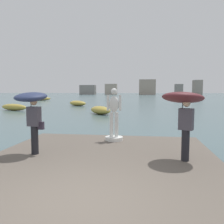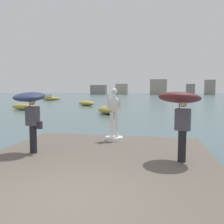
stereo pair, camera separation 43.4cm
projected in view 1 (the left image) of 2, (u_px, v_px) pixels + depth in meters
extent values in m
plane|color=#4C666B|center=(137.00, 103.00, 43.71)|extent=(400.00, 400.00, 0.00)
cube|color=#60564C|center=(94.00, 178.00, 5.79)|extent=(6.82, 9.17, 0.40)
cylinder|color=white|center=(114.00, 139.00, 9.27)|extent=(0.70, 0.70, 0.14)
cylinder|color=white|center=(111.00, 125.00, 9.23)|extent=(0.15, 0.15, 0.98)
cylinder|color=white|center=(116.00, 125.00, 9.20)|extent=(0.15, 0.15, 0.98)
ellipsoid|color=white|center=(114.00, 104.00, 9.14)|extent=(0.38, 0.26, 0.65)
sphere|color=white|center=(114.00, 91.00, 9.10)|extent=(0.24, 0.24, 0.24)
cylinder|color=white|center=(108.00, 103.00, 9.17)|extent=(0.10, 0.10, 0.62)
cylinder|color=white|center=(120.00, 103.00, 9.10)|extent=(0.10, 0.10, 0.62)
cylinder|color=black|center=(35.00, 140.00, 7.23)|extent=(0.22, 0.22, 0.88)
cube|color=#47424C|center=(34.00, 116.00, 7.16)|extent=(0.41, 0.28, 0.60)
sphere|color=tan|center=(34.00, 102.00, 7.12)|extent=(0.21, 0.21, 0.21)
cylinder|color=#262626|center=(31.00, 107.00, 7.21)|extent=(0.02, 0.02, 0.48)
ellipsoid|color=navy|center=(31.00, 97.00, 7.18)|extent=(1.11, 1.13, 0.38)
cube|color=#332838|center=(41.00, 126.00, 7.15)|extent=(0.19, 0.12, 0.24)
cylinder|color=black|center=(185.00, 145.00, 6.53)|extent=(0.22, 0.22, 0.88)
cube|color=#47424C|center=(186.00, 119.00, 6.46)|extent=(0.45, 0.38, 0.60)
sphere|color=beige|center=(187.00, 103.00, 6.42)|extent=(0.21, 0.21, 0.21)
cylinder|color=#262626|center=(182.00, 109.00, 6.54)|extent=(0.02, 0.02, 0.48)
ellipsoid|color=#5B2328|center=(183.00, 98.00, 6.51)|extent=(1.54, 1.55, 0.44)
ellipsoid|color=#B2993D|center=(100.00, 110.00, 23.58)|extent=(3.11, 3.32, 0.82)
ellipsoid|color=#B2993D|center=(78.00, 103.00, 36.92)|extent=(3.94, 3.57, 0.81)
ellipsoid|color=#B2993D|center=(14.00, 107.00, 28.03)|extent=(4.17, 2.29, 0.80)
ellipsoid|color=#B2993D|center=(40.00, 99.00, 56.68)|extent=(4.97, 3.14, 0.88)
cube|color=beige|center=(39.00, 96.00, 56.53)|extent=(1.58, 1.49, 0.75)
cube|color=gray|center=(88.00, 90.00, 150.86)|extent=(9.93, 5.52, 6.05)
cube|color=#A89989|center=(111.00, 89.00, 149.08)|extent=(7.49, 4.44, 6.76)
cube|color=gray|center=(147.00, 87.00, 142.40)|extent=(9.88, 7.77, 9.17)
cube|color=gray|center=(179.00, 89.00, 138.31)|extent=(4.47, 4.68, 6.36)
cube|color=gray|center=(197.00, 87.00, 140.85)|extent=(4.84, 6.87, 8.82)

